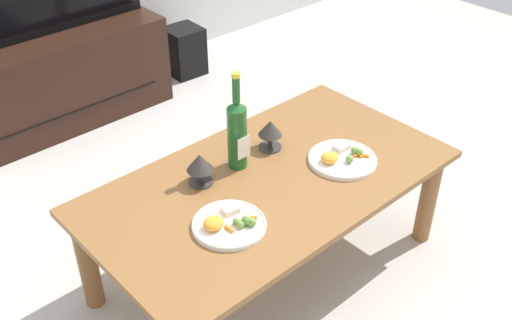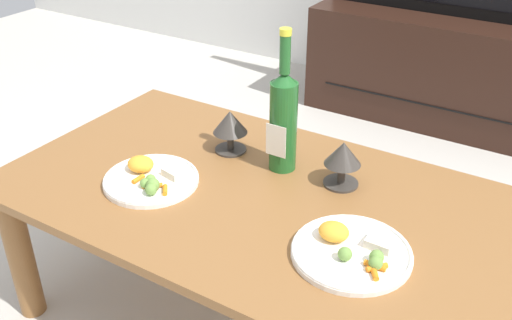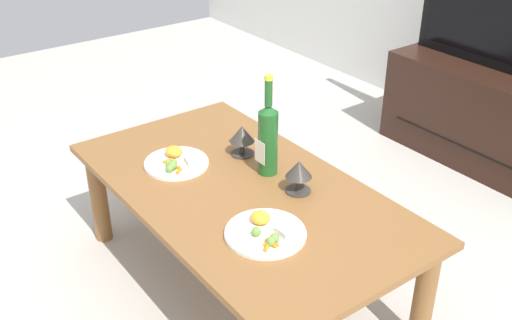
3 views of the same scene
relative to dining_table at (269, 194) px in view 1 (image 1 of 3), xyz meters
The scene contains 9 objects.
ground_plane 0.37m from the dining_table, ahead, with size 6.40×6.40×0.00m, color #B7B2A8.
dining_table is the anchor object (origin of this frame).
tv_stand 1.62m from the dining_table, 91.18° to the left, with size 1.12×0.47×0.50m.
floor_speaker 1.80m from the dining_table, 63.94° to the left, with size 0.21×0.21×0.30m, color black.
wine_bottle 0.26m from the dining_table, 102.04° to the left, with size 0.07×0.07×0.38m.
goblet_left 0.29m from the dining_table, 143.78° to the left, with size 0.09×0.09×0.12m.
goblet_right 0.25m from the dining_table, 46.39° to the left, with size 0.09×0.09×0.12m.
dinner_plate_left 0.31m from the dining_table, 159.77° to the right, with size 0.24×0.24×0.05m.
dinner_plate_right 0.30m from the dining_table, 20.14° to the right, with size 0.26×0.26×0.05m.
Camera 1 is at (-1.20, -1.25, 1.73)m, focal length 42.39 mm.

